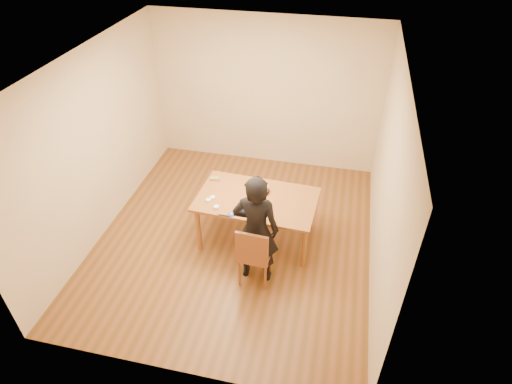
% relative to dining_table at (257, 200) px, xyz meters
% --- Properties ---
extents(room_shell, '(4.00, 4.50, 2.70)m').
position_rel_dining_table_xyz_m(room_shell, '(-0.32, 0.28, 0.62)').
color(room_shell, brown).
rests_on(room_shell, ground).
extents(dining_table, '(1.73, 1.09, 0.04)m').
position_rel_dining_table_xyz_m(dining_table, '(0.00, 0.00, 0.00)').
color(dining_table, brown).
rests_on(dining_table, floor).
extents(dining_chair, '(0.43, 0.43, 0.04)m').
position_rel_dining_table_xyz_m(dining_chair, '(0.15, -0.78, -0.28)').
color(dining_chair, brown).
rests_on(dining_chair, floor).
extents(cake_plate, '(0.26, 0.26, 0.02)m').
position_rel_dining_table_xyz_m(cake_plate, '(0.02, 0.16, 0.03)').
color(cake_plate, '#AF0B35').
rests_on(cake_plate, dining_table).
extents(cake, '(0.22, 0.22, 0.07)m').
position_rel_dining_table_xyz_m(cake, '(0.02, 0.16, 0.08)').
color(cake, white).
rests_on(cake, cake_plate).
extents(frosting_dome, '(0.22, 0.22, 0.03)m').
position_rel_dining_table_xyz_m(frosting_dome, '(0.02, 0.16, 0.13)').
color(frosting_dome, white).
rests_on(frosting_dome, cake).
extents(frosting_tub, '(0.08, 0.08, 0.07)m').
position_rel_dining_table_xyz_m(frosting_tub, '(-0.11, -0.30, 0.06)').
color(frosting_tub, white).
rests_on(frosting_tub, dining_table).
extents(frosting_lid, '(0.10, 0.10, 0.01)m').
position_rel_dining_table_xyz_m(frosting_lid, '(-0.26, -0.43, 0.03)').
color(frosting_lid, '#1B37B0').
rests_on(frosting_lid, dining_table).
extents(frosting_dollop, '(0.04, 0.04, 0.02)m').
position_rel_dining_table_xyz_m(frosting_dollop, '(-0.26, -0.43, 0.04)').
color(frosting_dollop, white).
rests_on(frosting_dollop, frosting_lid).
extents(ramekin_green, '(0.08, 0.08, 0.04)m').
position_rel_dining_table_xyz_m(ramekin_green, '(-0.49, -0.34, 0.04)').
color(ramekin_green, white).
rests_on(ramekin_green, dining_table).
extents(ramekin_yellow, '(0.08, 0.08, 0.04)m').
position_rel_dining_table_xyz_m(ramekin_yellow, '(-0.61, -0.14, 0.04)').
color(ramekin_yellow, white).
rests_on(ramekin_yellow, dining_table).
extents(ramekin_multi, '(0.07, 0.07, 0.04)m').
position_rel_dining_table_xyz_m(ramekin_multi, '(-0.65, -0.21, 0.04)').
color(ramekin_multi, white).
rests_on(ramekin_multi, dining_table).
extents(candy_box_pink, '(0.14, 0.08, 0.02)m').
position_rel_dining_table_xyz_m(candy_box_pink, '(-0.71, 0.31, 0.03)').
color(candy_box_pink, '#E43585').
rests_on(candy_box_pink, dining_table).
extents(candy_box_green, '(0.13, 0.09, 0.02)m').
position_rel_dining_table_xyz_m(candy_box_green, '(-0.71, 0.31, 0.05)').
color(candy_box_green, '#40981C').
rests_on(candy_box_green, candy_box_pink).
extents(spatula, '(0.17, 0.02, 0.01)m').
position_rel_dining_table_xyz_m(spatula, '(-0.34, -0.47, 0.03)').
color(spatula, black).
rests_on(spatula, dining_table).
extents(person, '(0.61, 0.41, 1.64)m').
position_rel_dining_table_xyz_m(person, '(0.15, -0.73, 0.09)').
color(person, black).
rests_on(person, floor).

